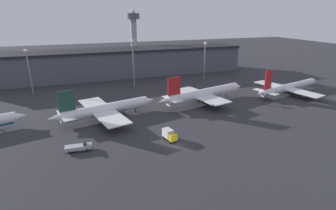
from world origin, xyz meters
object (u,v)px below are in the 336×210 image
(airplane_3, at_px, (288,87))
(service_vehicle_1, at_px, (79,147))
(airplane_1, at_px, (105,109))
(airplane_2, at_px, (204,94))
(control_tower, at_px, (134,34))
(service_vehicle_2, at_px, (169,135))

(airplane_3, xyz_separation_m, service_vehicle_1, (-100.45, -25.38, -1.81))
(airplane_1, bearing_deg, airplane_2, -8.18)
(service_vehicle_1, height_order, control_tower, control_tower)
(airplane_1, relative_size, airplane_2, 0.87)
(airplane_3, relative_size, service_vehicle_1, 6.25)
(service_vehicle_1, height_order, service_vehicle_2, service_vehicle_2)
(control_tower, bearing_deg, service_vehicle_2, -98.11)
(airplane_2, bearing_deg, service_vehicle_2, -146.20)
(airplane_2, relative_size, service_vehicle_1, 6.19)
(airplane_1, height_order, control_tower, control_tower)
(airplane_3, height_order, service_vehicle_2, airplane_3)
(airplane_1, xyz_separation_m, service_vehicle_1, (-10.73, -23.01, -2.31))
(airplane_3, bearing_deg, service_vehicle_1, -179.39)
(airplane_2, height_order, control_tower, control_tower)
(service_vehicle_1, relative_size, service_vehicle_2, 1.29)
(airplane_2, bearing_deg, airplane_3, -15.72)
(airplane_3, bearing_deg, airplane_1, 167.94)
(airplane_1, distance_m, airplane_2, 43.72)
(service_vehicle_1, distance_m, control_tower, 128.91)
(airplane_1, xyz_separation_m, service_vehicle_2, (16.39, -25.37, -1.67))
(service_vehicle_1, xyz_separation_m, service_vehicle_2, (27.12, -2.36, 0.64))
(service_vehicle_1, bearing_deg, service_vehicle_2, -0.86)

